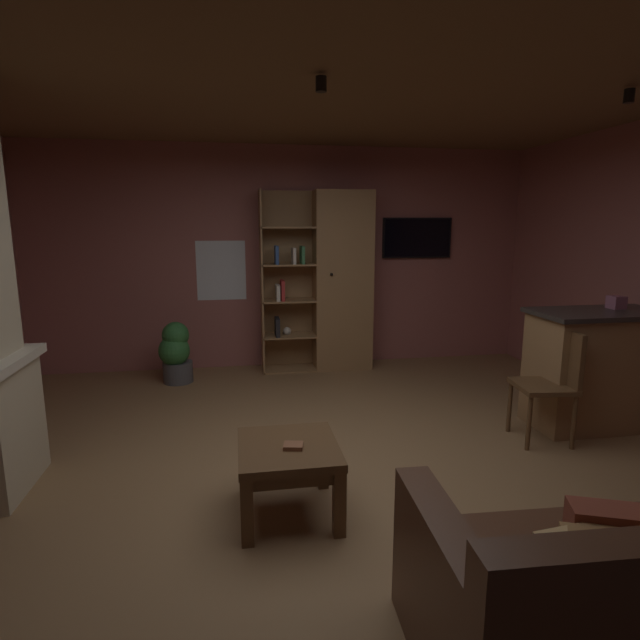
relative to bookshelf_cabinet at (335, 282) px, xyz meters
The scene contains 15 objects.
floor 2.97m from the bookshelf_cabinet, 101.87° to the right, with size 6.07×5.91×0.02m, color olive.
wall_back 0.69m from the bookshelf_cabinet, 154.37° to the left, with size 6.19×0.06×2.67m, color #9E5B56.
ceiling 3.21m from the bookshelf_cabinet, 101.87° to the right, with size 6.07×5.91×0.02m, color brown.
window_pane_back 1.38m from the bookshelf_cabinet, 169.90° to the left, with size 0.58×0.01×0.71m, color white.
bookshelf_cabinet is the anchor object (origin of this frame).
kitchen_bar_counter 3.01m from the bookshelf_cabinet, 47.10° to the right, with size 1.39×0.61×1.02m.
tissue_box 2.95m from the bookshelf_cabinet, 44.86° to the right, with size 0.12×0.12×0.11m, color #995972.
leather_couch 4.52m from the bookshelf_cabinet, 86.56° to the right, with size 1.60×0.98×0.84m.
coffee_table 3.31m from the bookshelf_cabinet, 106.11° to the right, with size 0.60×0.62×0.45m.
table_book_0 3.33m from the bookshelf_cabinet, 105.45° to the right, with size 0.11×0.09×0.03m, color brown.
dining_chair 2.79m from the bookshelf_cabinet, 61.03° to the right, with size 0.47×0.47×0.92m.
potted_floor_plant 2.02m from the bookshelf_cabinet, behind, with size 0.36×0.36×0.69m.
wall_mounted_tv 1.23m from the bookshelf_cabinet, 10.88° to the left, with size 0.89×0.06×0.50m.
track_light_spot_1 3.11m from the bookshelf_cabinet, 103.19° to the right, with size 0.07×0.07×0.09m, color black.
track_light_spot_2 3.44m from the bookshelf_cabinet, 60.99° to the right, with size 0.07×0.07×0.09m, color black.
Camera 1 is at (-0.60, -3.20, 1.75)m, focal length 28.14 mm.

